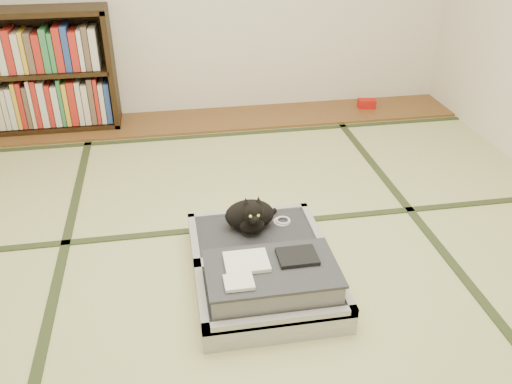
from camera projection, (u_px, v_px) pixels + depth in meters
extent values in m
plane|color=#C8C785|center=(258.00, 269.00, 2.77)|extent=(4.50, 4.50, 0.00)
cube|color=brown|center=(216.00, 120.00, 4.47)|extent=(4.00, 0.50, 0.02)
cube|color=#AF130E|center=(367.00, 104.00, 4.67)|extent=(0.16, 0.11, 0.07)
cube|color=#2D381E|center=(55.00, 290.00, 2.62)|extent=(0.05, 4.50, 0.01)
cube|color=#2D381E|center=(440.00, 248.00, 2.92)|extent=(0.05, 4.50, 0.01)
cube|color=#2D381E|center=(246.00, 226.00, 3.11)|extent=(4.00, 0.05, 0.01)
cube|color=#2D381E|center=(220.00, 135.00, 4.22)|extent=(4.00, 0.05, 0.01)
cube|color=black|center=(111.00, 68.00, 4.19)|extent=(0.04, 0.32, 0.91)
cube|color=black|center=(31.00, 126.00, 4.30)|extent=(1.41, 0.32, 0.04)
cube|color=black|center=(5.00, 12.00, 3.87)|extent=(1.41, 0.32, 0.04)
cube|color=black|center=(19.00, 73.00, 4.09)|extent=(1.35, 0.32, 0.03)
cube|color=black|center=(23.00, 66.00, 4.21)|extent=(1.41, 0.02, 0.91)
cube|color=gray|center=(24.00, 101.00, 4.18)|extent=(1.27, 0.23, 0.38)
cube|color=gray|center=(12.00, 48.00, 3.97)|extent=(1.27, 0.23, 0.34)
cube|color=#B9B9BE|center=(271.00, 299.00, 2.48)|extent=(0.67, 0.45, 0.12)
cube|color=#2E2D35|center=(271.00, 294.00, 2.47)|extent=(0.60, 0.38, 0.09)
cube|color=#B9B9BE|center=(281.00, 320.00, 2.27)|extent=(0.67, 0.04, 0.04)
cube|color=#B9B9BE|center=(263.00, 262.00, 2.63)|extent=(0.67, 0.04, 0.04)
cube|color=#B9B9BE|center=(202.00, 297.00, 2.40)|extent=(0.04, 0.45, 0.04)
cube|color=#B9B9BE|center=(339.00, 281.00, 2.50)|extent=(0.04, 0.45, 0.04)
cube|color=#B9B9BE|center=(255.00, 244.00, 2.86)|extent=(0.67, 0.45, 0.12)
cube|color=#2E2D35|center=(255.00, 239.00, 2.85)|extent=(0.60, 0.38, 0.09)
cube|color=#B9B9BE|center=(262.00, 257.00, 2.66)|extent=(0.67, 0.04, 0.04)
cube|color=#B9B9BE|center=(249.00, 213.00, 3.01)|extent=(0.67, 0.04, 0.04)
cube|color=#B9B9BE|center=(194.00, 240.00, 2.78)|extent=(0.04, 0.45, 0.04)
cube|color=#B9B9BE|center=(313.00, 228.00, 2.88)|extent=(0.04, 0.45, 0.04)
cylinder|color=black|center=(263.00, 259.00, 2.64)|extent=(0.60, 0.02, 0.02)
cube|color=gray|center=(272.00, 280.00, 2.43)|extent=(0.57, 0.35, 0.12)
cube|color=#34343B|center=(272.00, 268.00, 2.39)|extent=(0.59, 0.37, 0.01)
cube|color=white|center=(246.00, 262.00, 2.41)|extent=(0.20, 0.16, 0.02)
cube|color=black|center=(297.00, 256.00, 2.44)|extent=(0.18, 0.14, 0.02)
cube|color=white|center=(239.00, 282.00, 2.28)|extent=(0.13, 0.11, 0.02)
cube|color=white|center=(235.00, 338.00, 2.27)|extent=(0.05, 0.01, 0.04)
cube|color=white|center=(261.00, 336.00, 2.29)|extent=(0.04, 0.01, 0.03)
cube|color=orange|center=(332.00, 325.00, 2.33)|extent=(0.04, 0.01, 0.03)
cube|color=#197F33|center=(318.00, 324.00, 2.31)|extent=(0.04, 0.01, 0.03)
ellipsoid|color=black|center=(250.00, 215.00, 2.83)|extent=(0.26, 0.17, 0.16)
ellipsoid|color=black|center=(252.00, 226.00, 2.77)|extent=(0.13, 0.09, 0.09)
ellipsoid|color=black|center=(253.00, 212.00, 2.70)|extent=(0.11, 0.10, 0.11)
sphere|color=black|center=(254.00, 220.00, 2.67)|extent=(0.05, 0.05, 0.05)
cone|color=black|center=(246.00, 202.00, 2.69)|extent=(0.04, 0.05, 0.05)
cone|color=black|center=(259.00, 200.00, 2.70)|extent=(0.04, 0.05, 0.05)
sphere|color=#A5BF33|center=(250.00, 216.00, 2.66)|extent=(0.02, 0.02, 0.02)
sphere|color=#A5BF33|center=(258.00, 216.00, 2.66)|extent=(0.02, 0.02, 0.02)
cylinder|color=black|center=(263.00, 215.00, 2.94)|extent=(0.16, 0.09, 0.03)
torus|color=white|center=(282.00, 222.00, 2.91)|extent=(0.09, 0.09, 0.01)
torus|color=white|center=(283.00, 220.00, 2.90)|extent=(0.08, 0.08, 0.01)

